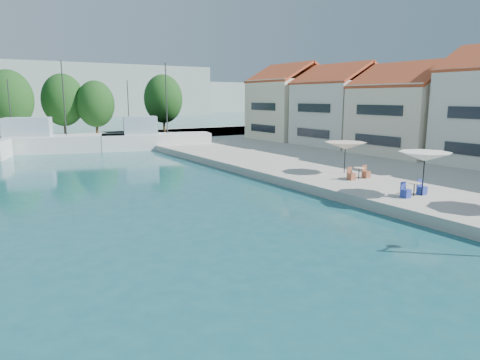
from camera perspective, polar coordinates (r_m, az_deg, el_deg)
quay_right at (r=41.13m, az=22.91°, el=2.24°), size 32.00×92.00×0.60m
quay_far at (r=60.60m, az=-28.76°, el=4.29°), size 90.00×16.00×0.60m
hill_east at (r=180.72m, az=-15.84°, el=10.58°), size 140.00×40.00×12.00m
building_04 at (r=44.13m, az=21.68°, el=9.02°), size 9.00×8.80×9.20m
building_05 at (r=50.00m, az=13.28°, el=9.91°), size 8.40×8.80×9.70m
building_06 at (r=56.70m, az=6.73°, el=10.46°), size 9.00×8.80×10.20m
trawler_03 at (r=51.35m, az=-24.20°, el=4.58°), size 15.82×7.87×10.20m
trawler_04 at (r=50.72m, az=-11.35°, el=5.26°), size 12.64×6.27×10.20m
tree_05 at (r=61.92m, az=-28.45°, el=9.42°), size 5.93×5.93×8.77m
tree_06 at (r=65.50m, az=-22.53°, el=9.82°), size 5.80×5.80×8.59m
tree_07 at (r=63.91m, az=-18.71°, el=9.58°), size 5.17×5.17×7.65m
tree_08 at (r=68.53m, az=-10.19°, el=10.59°), size 5.95×5.95×8.81m
umbrella_white at (r=25.25m, az=23.43°, el=2.89°), size 2.78×2.78×2.42m
umbrella_cream at (r=31.26m, az=13.88°, el=4.46°), size 2.96×2.96×2.21m
cafe_table_02 at (r=25.24m, az=22.18°, el=-1.37°), size 1.82×0.70×0.76m
cafe_table_03 at (r=29.39m, az=15.56°, el=0.69°), size 1.82×0.70×0.76m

